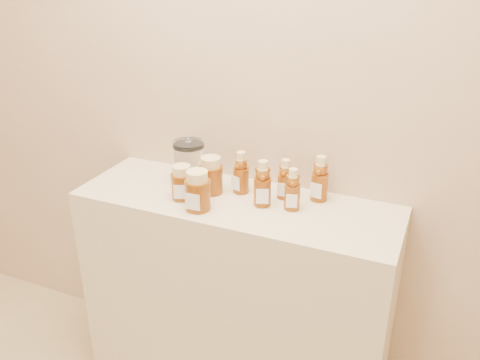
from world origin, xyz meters
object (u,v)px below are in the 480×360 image
at_px(honey_jar_left, 182,182).
at_px(glass_canister, 189,161).
at_px(display_table, 236,300).
at_px(bear_bottle_front_left, 263,180).
at_px(bear_bottle_back_left, 241,170).

bearing_deg(honey_jar_left, glass_canister, 87.35).
xyz_separation_m(display_table, bear_bottle_front_left, (0.10, 0.01, 0.55)).
height_order(display_table, bear_bottle_front_left, bear_bottle_front_left).
bearing_deg(honey_jar_left, display_table, -1.48).
height_order(display_table, glass_canister, glass_canister).
bearing_deg(display_table, glass_canister, 163.36).
bearing_deg(display_table, bear_bottle_back_left, 96.85).
xyz_separation_m(bear_bottle_front_left, honey_jar_left, (-0.29, -0.07, -0.03)).
distance_m(display_table, honey_jar_left, 0.55).
bearing_deg(bear_bottle_back_left, bear_bottle_front_left, -9.96).
relative_size(display_table, bear_bottle_back_left, 6.55).
bearing_deg(glass_canister, display_table, -16.64).
height_order(bear_bottle_front_left, glass_canister, bear_bottle_front_left).
distance_m(honey_jar_left, glass_canister, 0.14).
bearing_deg(bear_bottle_back_left, honey_jar_left, -122.56).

